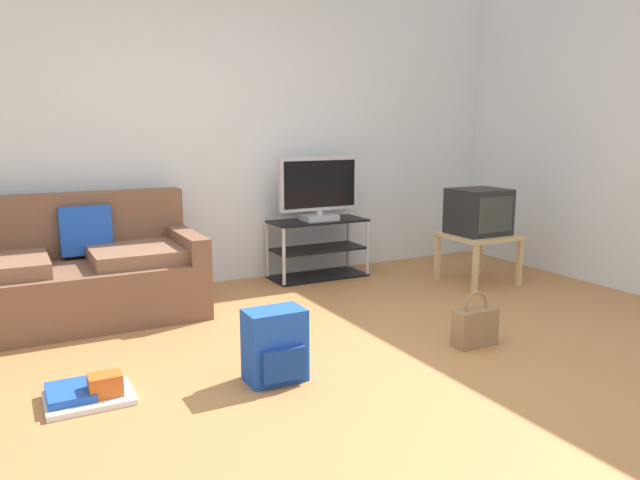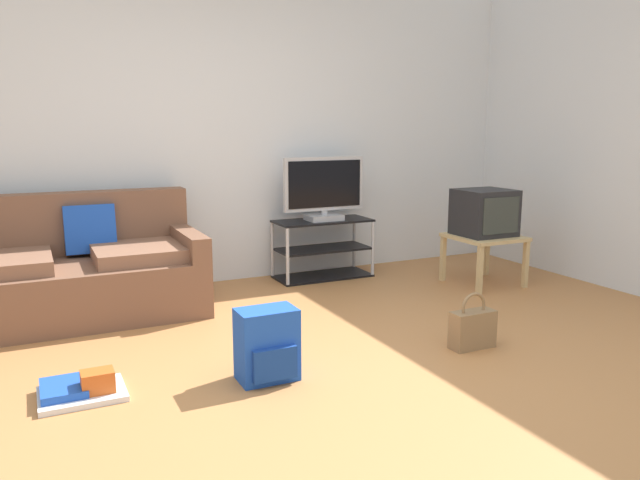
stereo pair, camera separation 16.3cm
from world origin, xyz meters
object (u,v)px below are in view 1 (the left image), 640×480
at_px(side_table, 479,241).
at_px(floor_tray, 88,393).
at_px(handbag, 475,326).
at_px(flat_tv, 319,189).
at_px(backpack, 275,346).
at_px(tv_stand, 318,249).
at_px(couch, 70,275).
at_px(crt_tv, 479,212).

relative_size(side_table, floor_tray, 1.32).
xyz_separation_m(handbag, floor_tray, (-2.25, 0.30, -0.09)).
bearing_deg(flat_tv, backpack, -123.66).
height_order(flat_tv, backpack, flat_tv).
relative_size(tv_stand, floor_tray, 2.07).
height_order(flat_tv, handbag, flat_tv).
xyz_separation_m(couch, handbag, (2.16, -1.78, -0.19)).
distance_m(couch, handbag, 2.80).
height_order(tv_stand, floor_tray, tv_stand).
bearing_deg(backpack, crt_tv, 8.06).
relative_size(flat_tv, floor_tray, 1.81).
bearing_deg(handbag, tv_stand, 91.39).
height_order(flat_tv, floor_tray, flat_tv).
bearing_deg(crt_tv, side_table, -90.00).
height_order(handbag, floor_tray, handbag).
bearing_deg(backpack, side_table, 7.75).
height_order(crt_tv, handbag, crt_tv).
bearing_deg(tv_stand, side_table, -35.72).
xyz_separation_m(backpack, floor_tray, (-0.93, 0.20, -0.15)).
bearing_deg(floor_tray, backpack, -11.97).
bearing_deg(side_table, backpack, -155.47).
height_order(tv_stand, flat_tv, flat_tv).
bearing_deg(handbag, side_table, 47.54).
bearing_deg(crt_tv, tv_stand, 144.82).
height_order(couch, backpack, couch).
bearing_deg(couch, crt_tv, -9.79).
bearing_deg(floor_tray, handbag, -7.48).
bearing_deg(backpack, flat_tv, 39.56).
distance_m(crt_tv, handbag, 1.71).
relative_size(couch, side_table, 3.22).
distance_m(couch, flat_tv, 2.18).
relative_size(tv_stand, handbag, 2.45).
distance_m(tv_stand, flat_tv, 0.54).
distance_m(side_table, floor_tray, 3.48).
relative_size(couch, handbag, 5.00).
relative_size(couch, backpack, 4.48).
distance_m(handbag, floor_tray, 2.27).
relative_size(crt_tv, handbag, 1.27).
bearing_deg(backpack, handbag, -21.02).
bearing_deg(side_table, flat_tv, 145.03).
bearing_deg(side_table, crt_tv, 90.00).
relative_size(tv_stand, crt_tv, 1.93).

